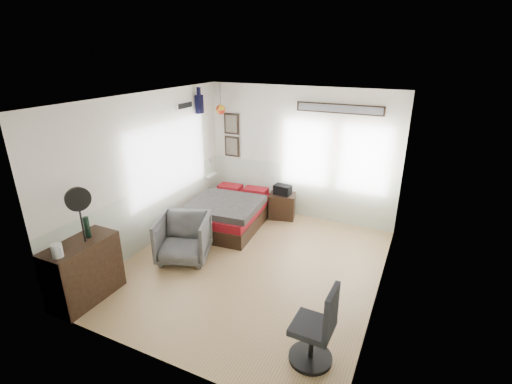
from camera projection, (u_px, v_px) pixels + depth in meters
ground_plane at (251, 266)px, 6.15m from camera, size 4.00×4.50×0.01m
room_shell at (251, 169)px, 5.76m from camera, size 4.02×4.52×2.71m
wall_decor at (244, 115)px, 7.48m from camera, size 3.55×1.32×1.44m
bed at (229, 212)px, 7.46m from camera, size 1.43×1.91×0.58m
dresser at (84, 271)px, 5.19m from camera, size 0.48×1.00×0.90m
armchair at (183, 238)px, 6.22m from camera, size 1.07×1.09×0.77m
nightstand at (282, 206)px, 7.81m from camera, size 0.61×0.54×0.52m
task_chair at (317, 332)px, 4.12m from camera, size 0.50×0.50×1.01m
kettle at (57, 251)px, 4.65m from camera, size 0.15×0.13×0.18m
bottle at (87, 227)px, 5.12m from camera, size 0.08×0.08×0.31m
stand_fan at (78, 200)px, 4.82m from camera, size 0.21×0.31×0.80m
black_bag at (283, 190)px, 7.68m from camera, size 0.36×0.25×0.20m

